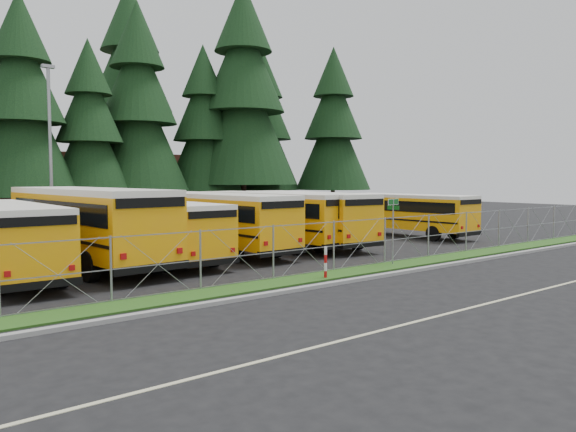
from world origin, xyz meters
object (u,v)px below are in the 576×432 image
object	(u,v)px
bus_5	(268,220)
light_standard	(50,146)
bus_1	(4,241)
street_sign	(393,217)
bus_2	(84,227)
bus_east	(404,215)
bus_4	(215,223)
bus_6	(303,219)
bus_3	(158,231)
striped_bollard	(326,263)

from	to	relation	value
bus_5	light_standard	world-z (taller)	light_standard
bus_1	street_sign	world-z (taller)	street_sign
bus_5	bus_1	bearing A→B (deg)	-179.83
bus_2	bus_east	world-z (taller)	bus_2
bus_5	bus_2	bearing A→B (deg)	175.73
bus_4	light_standard	size ratio (longest dim) A/B	1.10
bus_5	bus_6	world-z (taller)	bus_5
bus_3	street_sign	distance (m)	10.23
bus_east	street_sign	bearing A→B (deg)	-144.57
bus_6	bus_east	xyz separation A→B (m)	(8.00, -0.41, -0.13)
bus_5	street_sign	xyz separation A→B (m)	(0.42, -8.23, 0.58)
bus_2	bus_east	size ratio (longest dim) A/B	1.24
bus_3	striped_bollard	distance (m)	8.35
bus_2	bus_5	bearing A→B (deg)	-1.61
bus_5	striped_bollard	bearing A→B (deg)	-120.39
bus_1	bus_2	xyz separation A→B (m)	(3.28, 1.13, 0.25)
bus_1	striped_bollard	size ratio (longest dim) A/B	8.77
bus_4	street_sign	world-z (taller)	bus_4
bus_2	light_standard	world-z (taller)	light_standard
bus_3	bus_4	bearing A→B (deg)	12.51
bus_2	light_standard	xyz separation A→B (m)	(1.82, 10.73, 3.87)
bus_4	bus_east	bearing A→B (deg)	-5.26
bus_2	bus_6	distance (m)	11.80
street_sign	striped_bollard	distance (m)	4.63
bus_4	bus_5	bearing A→B (deg)	1.48
bus_6	bus_1	bearing A→B (deg)	-170.36
bus_1	street_sign	xyz separation A→B (m)	(13.46, -6.76, 0.65)
striped_bollard	bus_east	bearing A→B (deg)	29.43
bus_5	bus_3	bearing A→B (deg)	-177.98
bus_2	bus_5	size ratio (longest dim) A/B	1.12
bus_5	bus_4	bearing A→B (deg)	177.45
bus_4	bus_6	size ratio (longest dim) A/B	1.01
bus_east	striped_bollard	distance (m)	16.07
bus_1	bus_5	bearing A→B (deg)	7.03
bus_1	striped_bollard	distance (m)	11.72
bus_4	street_sign	bearing A→B (deg)	-66.98
bus_east	bus_5	bearing A→B (deg)	172.93
bus_1	bus_east	size ratio (longest dim) A/B	1.05
bus_east	striped_bollard	size ratio (longest dim) A/B	8.37
striped_bollard	bus_5	bearing A→B (deg)	65.87
bus_4	bus_east	world-z (taller)	bus_4
street_sign	light_standard	world-z (taller)	light_standard
light_standard	bus_5	bearing A→B (deg)	-52.56
bus_2	bus_4	distance (m)	6.41
bus_3	bus_east	distance (m)	16.80
bus_2	light_standard	bearing A→B (deg)	76.80
bus_4	light_standard	distance (m)	12.24
bus_3	street_sign	xyz separation A→B (m)	(7.18, -7.25, 0.71)
bus_3	bus_east	size ratio (longest dim) A/B	1.01
bus_1	bus_6	size ratio (longest dim) A/B	0.95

